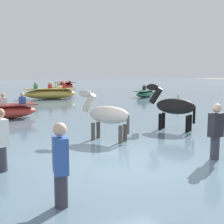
# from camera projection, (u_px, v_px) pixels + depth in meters

# --- Properties ---
(ground_plane) EXTENTS (120.00, 120.00, 0.00)m
(ground_plane) POSITION_uv_depth(u_px,v_px,m) (131.00, 176.00, 6.79)
(ground_plane) COLOR #84755B
(water_surface) EXTENTS (90.00, 90.00, 0.36)m
(water_surface) POSITION_uv_depth(u_px,v_px,m) (36.00, 112.00, 15.67)
(water_surface) COLOR slate
(water_surface) RESTS_ON ground
(horse_lead_black) EXTENTS (1.24, 1.60, 1.89)m
(horse_lead_black) POSITION_uv_depth(u_px,v_px,m) (173.00, 107.00, 10.11)
(horse_lead_black) COLOR black
(horse_lead_black) RESTS_ON ground
(horse_trailing_pinto) EXTENTS (1.22, 1.49, 1.79)m
(horse_trailing_pinto) POSITION_uv_depth(u_px,v_px,m) (107.00, 116.00, 8.63)
(horse_trailing_pinto) COLOR beige
(horse_trailing_pinto) RESTS_ON ground
(boat_mid_channel) EXTENTS (2.01, 3.32, 1.05)m
(boat_mid_channel) POSITION_uv_depth(u_px,v_px,m) (58.00, 90.00, 25.89)
(boat_mid_channel) COLOR gold
(boat_mid_channel) RESTS_ON water_surface
(boat_far_offshore) EXTENTS (3.63, 1.73, 1.19)m
(boat_far_offshore) POSITION_uv_depth(u_px,v_px,m) (50.00, 94.00, 20.87)
(boat_far_offshore) COLOR gold
(boat_far_offshore) RESTS_ON water_surface
(boat_near_starboard) EXTENTS (1.65, 3.71, 0.92)m
(boat_near_starboard) POSITION_uv_depth(u_px,v_px,m) (66.00, 86.00, 30.41)
(boat_near_starboard) COLOR #BC382D
(boat_near_starboard) RESTS_ON water_surface
(boat_distant_east) EXTENTS (2.75, 1.25, 1.06)m
(boat_distant_east) POSITION_uv_depth(u_px,v_px,m) (4.00, 112.00, 12.41)
(boat_distant_east) COLOR #BC382D
(boat_distant_east) RESTS_ON water_surface
(boat_distant_west) EXTENTS (2.65, 2.15, 0.97)m
(boat_distant_west) POSITION_uv_depth(u_px,v_px,m) (145.00, 93.00, 22.36)
(boat_distant_west) COLOR #337556
(boat_distant_west) RESTS_ON water_surface
(person_wading_mid) EXTENTS (0.30, 0.37, 1.63)m
(person_wading_mid) POSITION_uv_depth(u_px,v_px,m) (1.00, 146.00, 6.00)
(person_wading_mid) COLOR #383842
(person_wading_mid) RESTS_ON ground
(person_wading_close) EXTENTS (0.34, 0.23, 1.63)m
(person_wading_close) POSITION_uv_depth(u_px,v_px,m) (215.00, 137.00, 6.80)
(person_wading_close) COLOR #383842
(person_wading_close) RESTS_ON ground
(person_onlooker_right) EXTENTS (0.24, 0.35, 1.63)m
(person_onlooker_right) POSITION_uv_depth(u_px,v_px,m) (61.00, 174.00, 4.42)
(person_onlooker_right) COLOR #383842
(person_onlooker_right) RESTS_ON ground
(channel_buoy) EXTENTS (0.29, 0.29, 0.67)m
(channel_buoy) POSITION_uv_depth(u_px,v_px,m) (178.00, 104.00, 16.26)
(channel_buoy) COLOR silver
(channel_buoy) RESTS_ON water_surface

